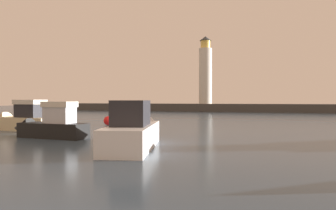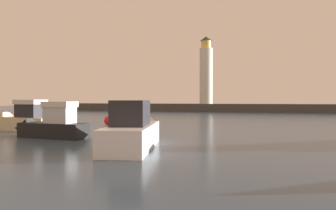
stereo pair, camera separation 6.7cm
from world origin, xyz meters
name	(u,v)px [view 2 (the right image)]	position (x,y,z in m)	size (l,w,h in m)	color
ground_plane	(216,122)	(0.00, 32.44, 0.00)	(220.00, 220.00, 0.00)	#384C60
breakwater	(234,108)	(0.00, 64.87, 0.90)	(92.34, 4.85, 1.79)	#423F3D
lighthouse	(206,72)	(-6.51, 64.87, 9.26)	(3.02, 3.02, 15.77)	silver
motorboat_0	(136,130)	(-2.23, 13.21, 0.90)	(3.67, 8.00, 2.98)	white
motorboat_1	(19,120)	(-15.64, 18.45, 0.88)	(7.18, 2.57, 2.99)	beige
motorboat_3	(48,126)	(-9.71, 14.89, 0.84)	(6.24, 1.92, 2.74)	black
mooring_buoy	(109,121)	(-10.38, 25.01, 0.48)	(0.96, 0.96, 0.96)	red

